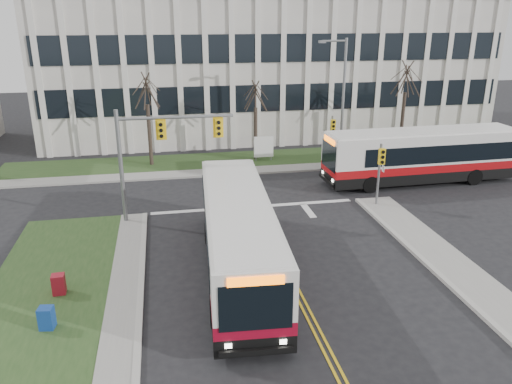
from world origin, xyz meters
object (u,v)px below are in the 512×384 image
object	(u,v)px
streetlight	(341,95)
newspaper_box_blue	(47,319)
directory_sign	(264,147)
newspaper_box_red	(59,285)
bus_cross	(421,157)
bus_main	(238,237)

from	to	relation	value
streetlight	newspaper_box_blue	size ratio (longest dim) A/B	9.68
directory_sign	newspaper_box_red	distance (m)	21.33
newspaper_box_blue	streetlight	bearing A→B (deg)	54.67
streetlight	newspaper_box_blue	distance (m)	26.08
directory_sign	bus_cross	bearing A→B (deg)	-35.87
newspaper_box_red	bus_cross	bearing A→B (deg)	23.53
newspaper_box_red	directory_sign	bearing A→B (deg)	52.43
bus_main	bus_cross	distance (m)	17.30
streetlight	newspaper_box_blue	world-z (taller)	streetlight
streetlight	bus_main	xyz separation A→B (m)	(-10.13, -15.67, -3.53)
bus_cross	newspaper_box_blue	world-z (taller)	bus_cross
bus_cross	newspaper_box_blue	size ratio (longest dim) A/B	13.80
newspaper_box_blue	newspaper_box_red	bearing A→B (deg)	97.79
directory_sign	newspaper_box_blue	world-z (taller)	directory_sign
bus_cross	newspaper_box_red	xyz separation A→B (m)	(-21.39, -10.82, -1.27)
directory_sign	newspaper_box_red	size ratio (longest dim) A/B	2.11
bus_main	newspaper_box_red	distance (m)	7.53
bus_main	bus_cross	size ratio (longest dim) A/B	0.95
newspaper_box_blue	newspaper_box_red	size ratio (longest dim) A/B	1.00
streetlight	bus_main	world-z (taller)	streetlight
streetlight	newspaper_box_red	xyz separation A→B (m)	(-17.53, -16.32, -4.72)
bus_cross	newspaper_box_red	size ratio (longest dim) A/B	13.80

